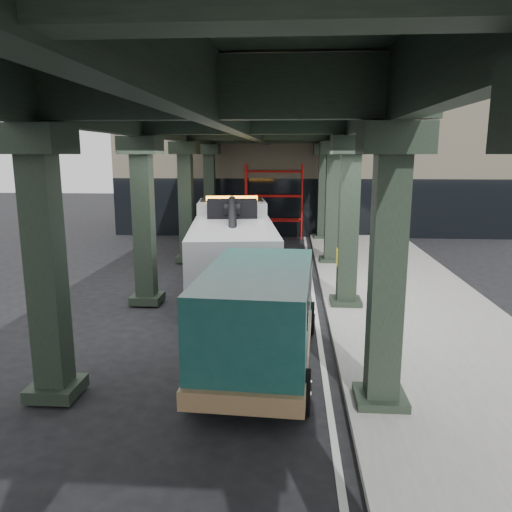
% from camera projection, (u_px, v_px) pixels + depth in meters
% --- Properties ---
extents(ground, '(90.00, 90.00, 0.00)m').
position_uv_depth(ground, '(253.00, 329.00, 13.07)').
color(ground, black).
rests_on(ground, ground).
extents(sidewalk, '(5.00, 40.00, 0.15)m').
position_uv_depth(sidewalk, '(410.00, 307.00, 14.70)').
color(sidewalk, gray).
rests_on(sidewalk, ground).
extents(lane_stripe, '(0.12, 38.00, 0.01)m').
position_uv_depth(lane_stripe, '(315.00, 307.00, 14.91)').
color(lane_stripe, silver).
rests_on(lane_stripe, ground).
extents(viaduct, '(7.40, 32.00, 6.40)m').
position_uv_depth(viaduct, '(244.00, 119.00, 13.96)').
color(viaduct, black).
rests_on(viaduct, ground).
extents(building, '(22.00, 10.00, 8.00)m').
position_uv_depth(building, '(309.00, 162.00, 31.68)').
color(building, '#C6B793').
rests_on(building, ground).
extents(scaffolding, '(3.08, 0.88, 4.00)m').
position_uv_depth(scaffolding, '(274.00, 199.00, 26.96)').
color(scaffolding, red).
rests_on(scaffolding, ground).
extents(tow_truck, '(3.68, 9.56, 3.06)m').
position_uv_depth(tow_truck, '(233.00, 241.00, 17.64)').
color(tow_truck, black).
rests_on(tow_truck, ground).
extents(towed_van, '(2.52, 5.70, 2.27)m').
position_uv_depth(towed_van, '(260.00, 314.00, 10.44)').
color(towed_van, '#134541').
rests_on(towed_van, ground).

